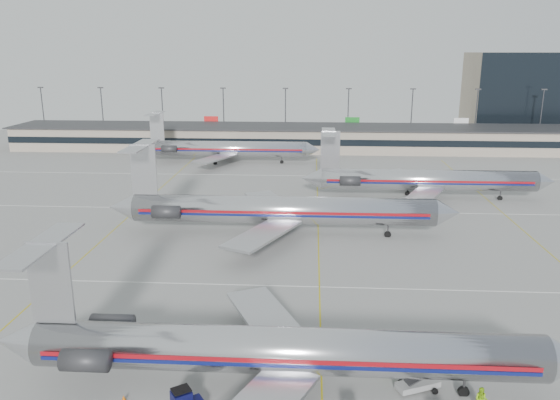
{
  "coord_description": "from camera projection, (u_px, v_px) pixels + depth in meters",
  "views": [
    {
      "loc": [
        -1.01,
        -46.2,
        25.37
      ],
      "look_at": [
        -5.61,
        29.97,
        4.5
      ],
      "focal_mm": 35.0,
      "sensor_mm": 36.0,
      "label": 1
    }
  ],
  "objects": [
    {
      "name": "ramp_worker_far",
      "position": [
        481.0,
        400.0,
        39.49
      ],
      "size": [
        1.17,
        1.09,
        1.93
      ],
      "primitive_type": "imported",
      "rotation": [
        0.0,
        0.0,
        -0.49
      ],
      "color": "#8DCA13",
      "rests_on": "ground"
    },
    {
      "name": "ramp_worker_near",
      "position": [
        387.0,
        366.0,
        43.73
      ],
      "size": [
        0.85,
        0.72,
        1.98
      ],
      "primitive_type": "imported",
      "rotation": [
        0.0,
        0.0,
        0.41
      ],
      "color": "#8ACA13",
      "rests_on": "ground"
    },
    {
      "name": "cone_left",
      "position": [
        124.0,
        398.0,
        40.79
      ],
      "size": [
        0.45,
        0.45,
        0.53
      ],
      "primitive_type": "cone",
      "rotation": [
        0.0,
        0.0,
        -0.18
      ],
      "color": "#D65B07",
      "rests_on": "ground"
    },
    {
      "name": "jet_foreground",
      "position": [
        274.0,
        349.0,
        41.51
      ],
      "size": [
        45.2,
        26.61,
        11.83
      ],
      "color": "silver",
      "rests_on": "ground"
    },
    {
      "name": "ground",
      "position": [
        320.0,
        331.0,
        51.12
      ],
      "size": [
        260.0,
        260.0,
        0.0
      ],
      "primitive_type": "plane",
      "color": "gray",
      "rests_on": "ground"
    },
    {
      "name": "belt_loader",
      "position": [
        419.0,
        383.0,
        42.16
      ],
      "size": [
        4.14,
        2.46,
        2.12
      ],
      "rotation": [
        0.0,
        0.0,
        0.4
      ],
      "color": "gray",
      "rests_on": "ground"
    },
    {
      "name": "jet_back_row",
      "position": [
        225.0,
        148.0,
        127.38
      ],
      "size": [
        42.87,
        26.37,
        11.72
      ],
      "color": "silver",
      "rests_on": "ground"
    },
    {
      "name": "apron_markings",
      "position": [
        319.0,
        287.0,
        60.74
      ],
      "size": [
        160.0,
        0.15,
        0.02
      ],
      "primitive_type": "cube",
      "color": "silver",
      "rests_on": "ground"
    },
    {
      "name": "jet_second_row",
      "position": [
        275.0,
        209.0,
        76.99
      ],
      "size": [
        49.63,
        29.23,
        12.99
      ],
      "color": "silver",
      "rests_on": "ground"
    },
    {
      "name": "light_mast_row",
      "position": [
        317.0,
        112.0,
        156.69
      ],
      "size": [
        163.6,
        0.4,
        15.28
      ],
      "color": "#38383D",
      "rests_on": "ground"
    },
    {
      "name": "distant_building",
      "position": [
        519.0,
        94.0,
        167.45
      ],
      "size": [
        30.0,
        20.0,
        25.0
      ],
      "primitive_type": "cube",
      "color": "tan",
      "rests_on": "ground"
    },
    {
      "name": "jet_third_row",
      "position": [
        422.0,
        180.0,
        96.06
      ],
      "size": [
        44.15,
        27.15,
        12.07
      ],
      "color": "silver",
      "rests_on": "ground"
    },
    {
      "name": "terminal",
      "position": [
        317.0,
        138.0,
        144.62
      ],
      "size": [
        162.0,
        17.0,
        6.25
      ],
      "color": "gray",
      "rests_on": "ground"
    }
  ]
}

